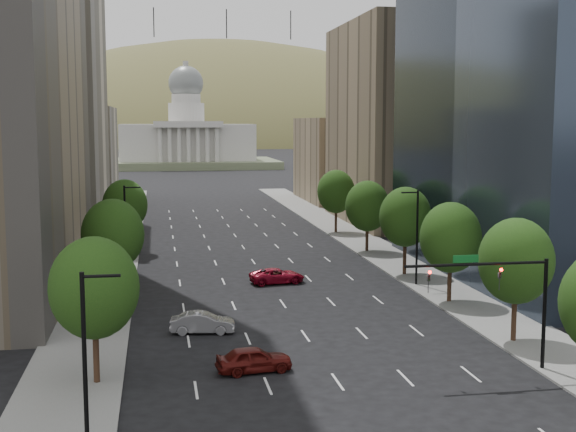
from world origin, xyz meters
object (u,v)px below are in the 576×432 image
car_maroon (254,359)px  car_red_far (277,276)px  traffic_signal (507,290)px  car_silver (203,323)px  capitol (187,142)px

car_maroon → car_red_far: 26.21m
car_red_far → traffic_signal: bearing=-168.8°
traffic_signal → car_silver: bearing=145.9°
traffic_signal → car_silver: 21.89m
capitol → car_silver: capitol is taller
car_red_far → car_silver: bearing=146.0°
car_silver → car_red_far: bearing=-19.0°
car_silver → car_maroon: bearing=-157.2°
traffic_signal → car_silver: (-17.76, 12.01, -4.40)m
capitol → car_maroon: size_ratio=12.84×
capitol → car_maroon: 217.22m
capitol → car_red_far: capitol is taller
car_maroon → car_red_far: size_ratio=0.90×
car_red_far → car_maroon: bearing=160.2°
traffic_signal → capitol: 219.99m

